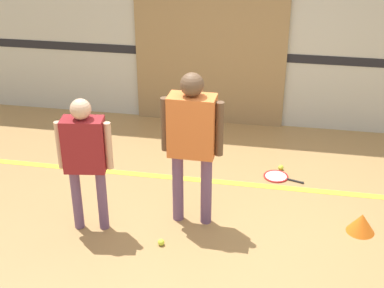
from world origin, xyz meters
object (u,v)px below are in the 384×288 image
object	(u,v)px
person_instructor	(192,134)
training_cone	(361,223)
tennis_ball_by_spare_racket	(281,168)
person_student_left	(85,152)
racket_spare_on_floor	(277,177)
tennis_ball_near_instructor	(161,242)

from	to	relation	value
person_instructor	training_cone	bearing A→B (deg)	4.60
tennis_ball_by_spare_racket	training_cone	size ratio (longest dim) A/B	0.23
person_student_left	racket_spare_on_floor	size ratio (longest dim) A/B	2.71
tennis_ball_by_spare_racket	training_cone	world-z (taller)	training_cone
person_instructor	tennis_ball_near_instructor	world-z (taller)	person_instructor
person_student_left	tennis_ball_by_spare_racket	world-z (taller)	person_student_left
racket_spare_on_floor	training_cone	world-z (taller)	training_cone
tennis_ball_by_spare_racket	racket_spare_on_floor	bearing A→B (deg)	-100.44
tennis_ball_by_spare_racket	training_cone	distance (m)	1.44
person_student_left	tennis_ball_near_instructor	distance (m)	1.16
person_instructor	tennis_ball_near_instructor	distance (m)	1.11
person_instructor	racket_spare_on_floor	xyz separation A→B (m)	(0.85, 1.07, -1.00)
person_student_left	training_cone	world-z (taller)	person_student_left
racket_spare_on_floor	tennis_ball_near_instructor	xyz separation A→B (m)	(-1.07, -1.56, 0.02)
tennis_ball_by_spare_racket	person_student_left	bearing A→B (deg)	-139.93
person_instructor	person_student_left	bearing A→B (deg)	-161.42
tennis_ball_near_instructor	training_cone	xyz separation A→B (m)	(1.95, 0.59, 0.07)
tennis_ball_near_instructor	tennis_ball_by_spare_racket	world-z (taller)	same
person_instructor	training_cone	size ratio (longest dim) A/B	5.68
training_cone	tennis_ball_near_instructor	bearing A→B (deg)	-163.08
person_instructor	tennis_ball_by_spare_racket	bearing A→B (deg)	55.98
racket_spare_on_floor	training_cone	size ratio (longest dim) A/B	1.82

